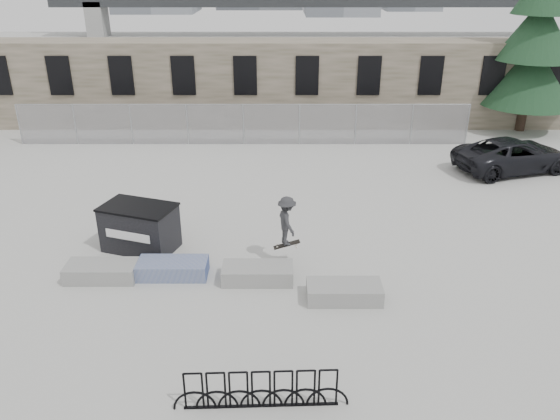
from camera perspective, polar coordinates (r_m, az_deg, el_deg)
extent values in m
plane|color=#ADACA8|center=(15.97, -6.51, -6.90)|extent=(120.00, 120.00, 0.00)
cube|color=#635A49|center=(30.44, -3.48, 13.08)|extent=(36.00, 2.50, 4.50)
cube|color=black|center=(31.17, -22.03, 12.89)|extent=(1.20, 0.12, 2.00)
cube|color=black|center=(30.15, -16.23, 13.33)|extent=(1.20, 0.12, 2.00)
cube|color=black|center=(29.44, -10.06, 13.66)|extent=(1.20, 0.12, 2.00)
cube|color=black|center=(29.07, -3.65, 13.84)|extent=(1.20, 0.12, 2.00)
cube|color=black|center=(29.05, 2.85, 13.85)|extent=(1.20, 0.12, 2.00)
cube|color=black|center=(29.38, 9.28, 13.69)|extent=(1.20, 0.12, 2.00)
cube|color=black|center=(30.04, 15.48, 13.38)|extent=(1.20, 0.12, 2.00)
cube|color=black|center=(31.03, 21.34, 12.95)|extent=(1.20, 0.12, 2.00)
cube|color=black|center=(32.30, 26.76, 12.43)|extent=(1.20, 0.12, 2.00)
cylinder|color=gray|center=(29.91, -25.61, 8.06)|extent=(0.06, 0.06, 2.00)
cylinder|color=gray|center=(28.84, -20.62, 8.36)|extent=(0.06, 0.06, 2.00)
cylinder|color=gray|center=(28.00, -15.29, 8.61)|extent=(0.06, 0.06, 2.00)
cylinder|color=gray|center=(27.41, -9.67, 8.80)|extent=(0.06, 0.06, 2.00)
cylinder|color=gray|center=(27.09, -3.85, 8.90)|extent=(0.06, 0.06, 2.00)
cylinder|color=gray|center=(27.05, 2.04, 8.92)|extent=(0.06, 0.06, 2.00)
cylinder|color=gray|center=(27.28, 7.89, 8.84)|extent=(0.06, 0.06, 2.00)
cylinder|color=gray|center=(27.79, 13.58, 8.68)|extent=(0.06, 0.06, 2.00)
cylinder|color=gray|center=(28.55, 19.01, 8.44)|extent=(0.06, 0.06, 2.00)
cube|color=#99999E|center=(27.09, -3.85, 8.90)|extent=(22.00, 0.02, 2.00)
cylinder|color=gray|center=(26.84, -3.91, 10.96)|extent=(22.00, 0.04, 0.04)
cube|color=gray|center=(16.46, -18.13, -6.11)|extent=(2.00, 0.90, 0.47)
cube|color=#2D471E|center=(16.37, -18.21, -5.58)|extent=(1.76, 0.66, 0.10)
cube|color=navy|center=(16.09, -11.13, -6.00)|extent=(2.00, 0.90, 0.47)
cube|color=#2D471E|center=(16.01, -11.18, -5.47)|extent=(1.76, 0.66, 0.10)
cube|color=gray|center=(15.57, -2.35, -6.62)|extent=(2.00, 0.90, 0.47)
cube|color=#2D471E|center=(15.48, -2.36, -6.07)|extent=(1.76, 0.66, 0.10)
cube|color=gray|center=(14.85, 6.72, -8.50)|extent=(2.00, 0.90, 0.47)
cube|color=#2D471E|center=(14.75, 6.75, -7.94)|extent=(1.76, 0.66, 0.10)
cube|color=black|center=(17.57, -14.43, -1.86)|extent=(2.47, 1.93, 1.41)
cube|color=black|center=(17.27, -14.68, 0.30)|extent=(2.54, 2.00, 0.06)
cube|color=white|center=(17.05, -15.64, -2.64)|extent=(1.44, 0.51, 0.27)
cube|color=black|center=(11.85, -1.96, -19.76)|extent=(3.15, 0.18, 0.04)
torus|color=black|center=(11.64, -9.01, -18.20)|extent=(0.89, 0.08, 0.89)
torus|color=black|center=(11.59, -6.68, -18.24)|extent=(0.89, 0.08, 0.89)
torus|color=black|center=(11.56, -4.34, -18.25)|extent=(0.89, 0.08, 0.89)
torus|color=black|center=(11.55, -1.99, -18.23)|extent=(0.89, 0.08, 0.89)
torus|color=black|center=(11.56, 0.35, -18.18)|extent=(0.89, 0.08, 0.89)
torus|color=black|center=(11.58, 2.70, -18.11)|extent=(0.89, 0.08, 0.89)
torus|color=black|center=(11.62, 5.02, -18.01)|extent=(0.89, 0.08, 0.89)
cylinder|color=#38281E|center=(32.06, 24.08, 9.72)|extent=(0.50, 0.50, 2.43)
cone|color=black|center=(31.72, 24.64, 12.82)|extent=(4.66, 4.66, 3.20)
cone|color=black|center=(31.42, 25.37, 16.71)|extent=(3.91, 3.91, 3.00)
cube|color=#2D3033|center=(69.15, 7.29, 20.84)|extent=(70.00, 3.00, 1.20)
cube|color=gray|center=(72.18, -18.56, 18.40)|extent=(2.00, 3.00, 4.00)
imported|color=black|center=(25.58, 23.20, 5.31)|extent=(5.57, 3.72, 1.42)
imported|color=#2C2C2F|center=(15.87, 0.72, -1.15)|extent=(0.83, 1.09, 1.50)
cube|color=black|center=(16.22, 0.71, -3.63)|extent=(0.81, 0.31, 0.21)
cylinder|color=beige|center=(16.18, -0.28, -3.90)|extent=(0.06, 0.03, 0.06)
cylinder|color=beige|center=(16.31, -0.28, -3.67)|extent=(0.06, 0.03, 0.06)
cylinder|color=beige|center=(16.19, 1.70, -3.90)|extent=(0.06, 0.03, 0.06)
cylinder|color=beige|center=(16.31, 1.69, -3.67)|extent=(0.06, 0.03, 0.06)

